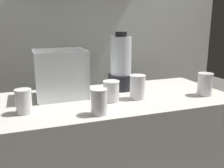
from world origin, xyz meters
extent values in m
cube|color=beige|center=(0.00, 0.00, 0.45)|extent=(1.40, 0.64, 0.90)
cube|color=silver|center=(0.00, 0.77, 1.25)|extent=(2.60, 0.04, 2.50)
cube|color=white|center=(-0.27, 0.12, 0.90)|extent=(0.29, 0.24, 0.01)
cube|color=white|center=(-0.27, 0.00, 1.04)|extent=(0.29, 0.01, 0.27)
cube|color=white|center=(-0.27, 0.24, 1.04)|extent=(0.29, 0.01, 0.27)
cube|color=white|center=(-0.42, 0.12, 1.04)|extent=(0.01, 0.24, 0.27)
cube|color=white|center=(-0.13, 0.12, 1.04)|extent=(0.01, 0.24, 0.27)
cone|color=orange|center=(-0.31, 0.11, 0.92)|extent=(0.17, 0.11, 0.03)
cone|color=orange|center=(-0.26, 0.11, 0.92)|extent=(0.19, 0.07, 0.03)
cone|color=orange|center=(-0.23, 0.13, 0.92)|extent=(0.04, 0.16, 0.03)
cone|color=orange|center=(-0.29, 0.12, 0.93)|extent=(0.19, 0.13, 0.04)
cone|color=orange|center=(-0.26, 0.11, 0.95)|extent=(0.07, 0.18, 0.03)
cone|color=orange|center=(-0.32, 0.10, 0.95)|extent=(0.07, 0.15, 0.03)
cone|color=orange|center=(-0.22, 0.15, 0.95)|extent=(0.08, 0.15, 0.02)
cone|color=orange|center=(-0.25, 0.12, 0.95)|extent=(0.16, 0.16, 0.03)
cylinder|color=black|center=(0.11, 0.15, 0.95)|extent=(0.16, 0.16, 0.10)
cylinder|color=silver|center=(0.11, 0.15, 1.12)|extent=(0.13, 0.13, 0.24)
cylinder|color=orange|center=(0.11, 0.15, 1.02)|extent=(0.12, 0.12, 0.04)
cylinder|color=black|center=(0.11, 0.15, 1.25)|extent=(0.07, 0.07, 0.03)
cylinder|color=white|center=(-0.48, -0.10, 0.96)|extent=(0.08, 0.08, 0.11)
cylinder|color=maroon|center=(-0.48, -0.10, 0.94)|extent=(0.07, 0.07, 0.08)
cylinder|color=white|center=(-0.48, -0.10, 1.02)|extent=(0.08, 0.08, 0.01)
cylinder|color=white|center=(-0.15, -0.24, 0.96)|extent=(0.08, 0.08, 0.12)
cylinder|color=yellow|center=(-0.15, -0.24, 0.95)|extent=(0.07, 0.07, 0.09)
cylinder|color=white|center=(-0.15, -0.24, 1.02)|extent=(0.08, 0.08, 0.01)
cylinder|color=white|center=(-0.03, -0.07, 0.95)|extent=(0.09, 0.09, 0.11)
cylinder|color=maroon|center=(-0.03, -0.07, 0.93)|extent=(0.08, 0.08, 0.07)
cylinder|color=white|center=(-0.03, -0.07, 1.01)|extent=(0.09, 0.09, 0.01)
cylinder|color=white|center=(0.13, -0.07, 0.96)|extent=(0.09, 0.09, 0.13)
cylinder|color=orange|center=(0.13, -0.07, 0.94)|extent=(0.08, 0.08, 0.08)
cylinder|color=white|center=(0.13, -0.07, 1.03)|extent=(0.09, 0.09, 0.01)
cylinder|color=white|center=(0.54, -0.14, 0.96)|extent=(0.09, 0.09, 0.13)
cylinder|color=red|center=(0.54, -0.14, 0.94)|extent=(0.08, 0.08, 0.07)
cylinder|color=white|center=(0.54, -0.14, 1.03)|extent=(0.09, 0.09, 0.01)
camera|label=1|loc=(-0.47, -1.32, 1.33)|focal=40.48mm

